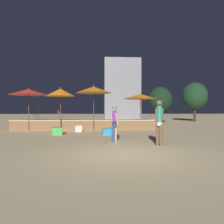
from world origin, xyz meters
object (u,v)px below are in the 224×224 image
(cube_seat_2, at_px, (108,131))
(frisbee_disc, at_px, (105,144))
(patio_umbrella_2, at_px, (94,90))
(patio_umbrella_0, at_px, (140,96))
(cube_seat_0, at_px, (58,131))
(background_tree_1, at_px, (195,96))
(background_tree_0, at_px, (160,100))
(bistro_chair_0, at_px, (60,112))
(cube_seat_1, at_px, (78,128))
(person_0, at_px, (114,123))
(patio_umbrella_3, at_px, (60,92))
(patio_umbrella_1, at_px, (29,92))
(bistro_chair_1, at_px, (37,112))
(person_1, at_px, (159,120))

(cube_seat_2, relative_size, frisbee_disc, 2.43)
(patio_umbrella_2, distance_m, frisbee_disc, 6.97)
(patio_umbrella_0, distance_m, cube_seat_2, 4.69)
(cube_seat_0, bearing_deg, background_tree_1, 42.04)
(cube_seat_0, xyz_separation_m, background_tree_1, (14.07, 12.69, 2.86))
(background_tree_0, bearing_deg, bistro_chair_0, -144.63)
(cube_seat_1, bearing_deg, patio_umbrella_2, 43.07)
(cube_seat_0, bearing_deg, person_0, -45.40)
(patio_umbrella_3, distance_m, person_0, 6.89)
(bistro_chair_0, relative_size, frisbee_disc, 3.37)
(patio_umbrella_1, height_order, cube_seat_2, patio_umbrella_1)
(person_0, distance_m, bistro_chair_1, 9.44)
(patio_umbrella_0, height_order, background_tree_1, background_tree_1)
(patio_umbrella_1, bearing_deg, bistro_chair_0, 21.98)
(patio_umbrella_1, relative_size, background_tree_1, 0.64)
(cube_seat_1, xyz_separation_m, cube_seat_2, (1.93, -1.89, -0.02))
(patio_umbrella_3, bearing_deg, cube_seat_0, -83.86)
(cube_seat_1, xyz_separation_m, person_0, (2.10, -4.89, 0.70))
(person_1, xyz_separation_m, background_tree_0, (4.19, 14.59, 1.45))
(person_1, bearing_deg, bistro_chair_1, 6.59)
(cube_seat_1, height_order, person_1, person_1)
(person_1, xyz_separation_m, bistro_chair_1, (-7.37, 8.61, 0.21))
(patio_umbrella_3, bearing_deg, patio_umbrella_2, 3.18)
(bistro_chair_0, relative_size, background_tree_0, 0.23)
(bistro_chair_0, bearing_deg, patio_umbrella_3, -134.05)
(person_0, height_order, frisbee_disc, person_0)
(frisbee_disc, bearing_deg, background_tree_0, 65.45)
(cube_seat_1, distance_m, person_1, 7.11)
(patio_umbrella_2, bearing_deg, patio_umbrella_3, -176.82)
(patio_umbrella_3, bearing_deg, person_0, -58.91)
(patio_umbrella_0, relative_size, patio_umbrella_2, 0.85)
(patio_umbrella_3, xyz_separation_m, cube_seat_0, (0.27, -2.49, -2.48))
(patio_umbrella_0, relative_size, bistro_chair_0, 3.04)
(patio_umbrella_3, height_order, bistro_chair_0, patio_umbrella_3)
(bistro_chair_1, bearing_deg, patio_umbrella_3, 56.82)
(cube_seat_0, relative_size, bistro_chair_0, 0.71)
(person_0, height_order, person_1, person_1)
(cube_seat_1, relative_size, background_tree_1, 0.11)
(bistro_chair_0, relative_size, background_tree_1, 0.19)
(patio_umbrella_0, xyz_separation_m, person_1, (-0.58, -7.20, -1.39))
(bistro_chair_0, height_order, frisbee_disc, bistro_chair_0)
(background_tree_1, bearing_deg, person_1, -118.31)
(frisbee_disc, height_order, background_tree_0, background_tree_0)
(patio_umbrella_0, relative_size, cube_seat_1, 5.12)
(patio_umbrella_2, bearing_deg, person_0, -79.40)
(bistro_chair_1, bearing_deg, frisbee_disc, 41.12)
(cube_seat_2, bearing_deg, cube_seat_1, 135.52)
(patio_umbrella_3, xyz_separation_m, bistro_chair_1, (-2.13, 1.91, -1.42))
(patio_umbrella_0, height_order, cube_seat_1, patio_umbrella_0)
(cube_seat_0, relative_size, person_0, 0.39)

